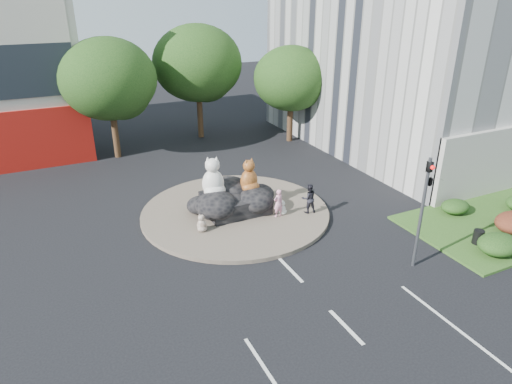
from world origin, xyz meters
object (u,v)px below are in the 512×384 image
Objects in this scene: pedestrian_pink at (278,203)px; pedestrian_dark at (309,198)px; kitten_calico at (202,223)px; litter_bin at (478,237)px; cat_tabby at (249,175)px; cat_white at (213,177)px; kitten_white at (282,207)px.

pedestrian_pink is 1.69m from pedestrian_dark.
kitten_calico is 4.12m from pedestrian_pink.
pedestrian_pink is (4.10, -0.23, 0.30)m from kitten_calico.
litter_bin is (5.53, -6.10, -0.55)m from pedestrian_dark.
cat_tabby reaches higher than pedestrian_dark.
cat_tabby is 3.82m from kitten_calico.
kitten_calico is 0.57× the size of pedestrian_dark.
cat_white is at bearing 158.76° from cat_tabby.
kitten_calico is 13.10m from litter_bin.
pedestrian_pink is (-0.32, -0.12, 0.36)m from kitten_white.
cat_white is 1.45× the size of pedestrian_pink.
kitten_calico is 0.60× the size of pedestrian_pink.
cat_tabby is 3.38m from pedestrian_dark.
cat_tabby is at bearing -27.33° from pedestrian_dark.
cat_tabby is at bearing 134.86° from litter_bin.
kitten_calico is at bearing -13.04° from pedestrian_pink.
cat_tabby is 2.35× the size of kitten_white.
pedestrian_dark is at bearing -69.85° from kitten_white.
cat_tabby is 11.53m from litter_bin.
cat_white reaches higher than pedestrian_dark.
cat_tabby is 1.15× the size of pedestrian_dark.
litter_bin is (7.20, -6.38, -0.50)m from pedestrian_pink.
pedestrian_dark reaches higher than kitten_calico.
litter_bin is at bearing -58.85° from cat_tabby.
pedestrian_dark is at bearing -7.95° from cat_white.
pedestrian_dark is at bearing -52.04° from cat_tabby.
cat_white is 3.24× the size of litter_bin.
cat_tabby is 2.20m from pedestrian_pink.
pedestrian_pink is at bearing -16.36° from cat_white.
pedestrian_dark is (5.77, -0.52, 0.35)m from kitten_calico.
pedestrian_dark reaches higher than litter_bin.
cat_tabby is (1.94, -0.26, -0.16)m from cat_white.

